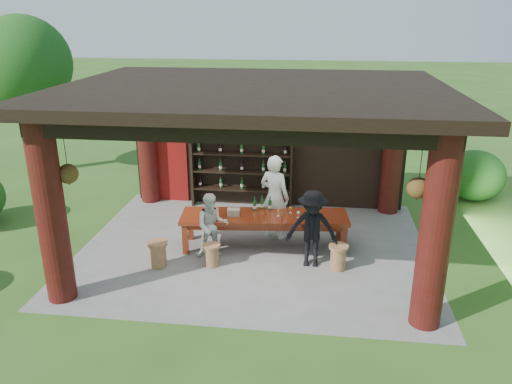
# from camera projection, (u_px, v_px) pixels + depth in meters

# --- Properties ---
(ground) EXTENTS (90.00, 90.00, 0.00)m
(ground) POSITION_uv_depth(u_px,v_px,m) (254.00, 248.00, 10.85)
(ground) COLOR #2D5119
(ground) RESTS_ON ground
(pavilion) EXTENTS (7.50, 6.00, 3.60)m
(pavilion) POSITION_uv_depth(u_px,v_px,m) (256.00, 148.00, 10.52)
(pavilion) COLOR slate
(pavilion) RESTS_ON ground
(wine_shelf) EXTENTS (2.63, 0.40, 2.31)m
(wine_shelf) POSITION_uv_depth(u_px,v_px,m) (242.00, 164.00, 12.81)
(wine_shelf) COLOR black
(wine_shelf) RESTS_ON ground
(tasting_table) EXTENTS (3.63, 1.27, 0.75)m
(tasting_table) POSITION_uv_depth(u_px,v_px,m) (264.00, 220.00, 10.69)
(tasting_table) COLOR #60210D
(tasting_table) RESTS_ON ground
(stool_near_left) EXTENTS (0.35, 0.35, 0.46)m
(stool_near_left) POSITION_uv_depth(u_px,v_px,m) (212.00, 254.00, 10.02)
(stool_near_left) COLOR brown
(stool_near_left) RESTS_ON ground
(stool_near_right) EXTENTS (0.39, 0.39, 0.51)m
(stool_near_right) POSITION_uv_depth(u_px,v_px,m) (338.00, 256.00, 9.88)
(stool_near_right) COLOR brown
(stool_near_right) RESTS_ON ground
(stool_far_left) EXTENTS (0.41, 0.41, 0.54)m
(stool_far_left) POSITION_uv_depth(u_px,v_px,m) (158.00, 253.00, 9.97)
(stool_far_left) COLOR brown
(stool_far_left) RESTS_ON ground
(host) EXTENTS (0.83, 0.71, 1.92)m
(host) POSITION_uv_depth(u_px,v_px,m) (275.00, 197.00, 11.08)
(host) COLOR white
(host) RESTS_ON ground
(guest_woman) EXTENTS (0.78, 0.68, 1.38)m
(guest_woman) POSITION_uv_depth(u_px,v_px,m) (212.00, 226.00, 10.26)
(guest_woman) COLOR silver
(guest_woman) RESTS_ON ground
(guest_man) EXTENTS (1.04, 0.61, 1.59)m
(guest_man) POSITION_uv_depth(u_px,v_px,m) (312.00, 229.00, 9.86)
(guest_man) COLOR black
(guest_man) RESTS_ON ground
(table_bottles) EXTENTS (0.41, 0.19, 0.31)m
(table_bottles) POSITION_uv_depth(u_px,v_px,m) (262.00, 203.00, 10.88)
(table_bottles) COLOR #194C1E
(table_bottles) RESTS_ON tasting_table
(table_glasses) EXTENTS (0.88, 0.32, 0.15)m
(table_glasses) POSITION_uv_depth(u_px,v_px,m) (299.00, 212.00, 10.60)
(table_glasses) COLOR silver
(table_glasses) RESTS_ON tasting_table
(napkin_basket) EXTENTS (0.28, 0.21, 0.14)m
(napkin_basket) POSITION_uv_depth(u_px,v_px,m) (234.00, 212.00, 10.62)
(napkin_basket) COLOR #BF6672
(napkin_basket) RESTS_ON tasting_table
(shrubs) EXTENTS (15.14, 8.21, 1.36)m
(shrubs) POSITION_uv_depth(u_px,v_px,m) (326.00, 219.00, 10.95)
(shrubs) COLOR #194C14
(shrubs) RESTS_ON ground
(trees) EXTENTS (20.12, 10.08, 4.80)m
(trees) POSITION_uv_depth(u_px,v_px,m) (445.00, 85.00, 10.64)
(trees) COLOR #3F2819
(trees) RESTS_ON ground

